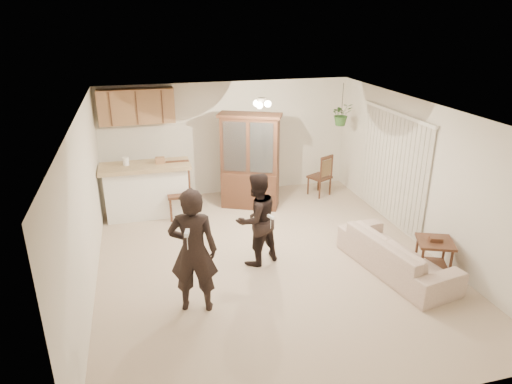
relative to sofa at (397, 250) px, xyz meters
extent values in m
plane|color=#C3AE93|center=(-1.87, 0.85, -0.37)|extent=(6.50, 6.50, 0.00)
cube|color=white|center=(-1.87, 0.85, 2.13)|extent=(5.50, 6.50, 0.02)
cube|color=silver|center=(-1.87, 4.10, 0.88)|extent=(5.50, 0.02, 2.50)
cube|color=silver|center=(-1.87, -2.40, 0.88)|extent=(5.50, 0.02, 2.50)
cube|color=silver|center=(-4.62, 0.85, 0.88)|extent=(0.02, 6.50, 2.50)
cube|color=silver|center=(0.88, 0.85, 0.88)|extent=(0.02, 6.50, 2.50)
cube|color=white|center=(-3.72, 3.20, 0.13)|extent=(1.60, 0.55, 1.00)
cube|color=tan|center=(-3.72, 3.20, 0.68)|extent=(1.75, 0.70, 0.08)
cube|color=olive|center=(-3.77, 3.92, 1.73)|extent=(1.50, 0.34, 0.70)
imported|color=#2D5522|center=(0.43, 3.25, 1.48)|extent=(0.43, 0.37, 0.48)
cylinder|color=black|center=(0.43, 3.25, 1.81)|extent=(0.01, 0.01, 0.65)
imported|color=#F0DEC6|center=(0.00, 0.00, 0.00)|extent=(1.06, 1.97, 0.73)
imported|color=black|center=(-3.21, -0.17, 0.53)|extent=(0.74, 0.59, 1.80)
imported|color=black|center=(-2.07, 0.83, 0.31)|extent=(0.80, 0.72, 1.35)
cube|color=#3B2615|center=(-1.60, 3.14, 0.02)|extent=(1.25, 0.91, 0.78)
cube|color=#3B2615|center=(-1.60, 3.14, 0.99)|extent=(1.23, 0.86, 1.16)
cube|color=silver|center=(-1.60, 3.14, 0.99)|extent=(0.92, 0.44, 1.02)
cube|color=#3B2615|center=(-1.60, 3.14, 1.59)|extent=(1.35, 0.97, 0.06)
cube|color=#3B2615|center=(0.51, -0.23, 0.19)|extent=(0.69, 0.69, 0.04)
cube|color=#3B2615|center=(0.51, -0.23, -0.21)|extent=(0.58, 0.58, 0.03)
cube|color=#3B2615|center=(0.51, -0.23, 0.25)|extent=(0.22, 0.19, 0.06)
cube|color=#3B2615|center=(-3.09, 2.98, 0.13)|extent=(0.51, 0.51, 0.05)
cube|color=#8A6545|center=(-3.09, 2.98, 0.43)|extent=(0.37, 0.05, 0.43)
cube|color=#3B2615|center=(-3.09, 2.98, 0.71)|extent=(0.45, 0.05, 0.09)
cube|color=#3B2615|center=(-1.57, 3.68, 0.16)|extent=(0.74, 0.74, 0.06)
cube|color=#8A6545|center=(-1.57, 3.68, 0.47)|extent=(0.31, 0.30, 0.45)
cube|color=#3B2615|center=(-1.57, 3.68, 0.77)|extent=(0.37, 0.36, 0.09)
cube|color=#3B2615|center=(0.06, 3.38, 0.06)|extent=(0.57, 0.57, 0.05)
cube|color=#8A6545|center=(0.06, 3.38, 0.31)|extent=(0.30, 0.17, 0.37)
cube|color=#3B2615|center=(0.06, 3.38, 0.55)|extent=(0.36, 0.20, 0.07)
cube|color=white|center=(-3.32, -0.57, 1.01)|extent=(0.09, 0.16, 0.05)
cube|color=white|center=(-1.94, 0.50, 0.59)|extent=(0.09, 0.14, 0.04)
camera|label=1|loc=(-3.77, -5.58, 3.50)|focal=32.00mm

